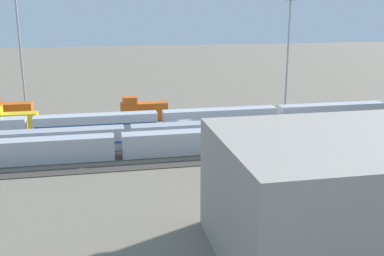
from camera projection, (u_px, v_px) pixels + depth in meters
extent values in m
plane|color=#756B5B|center=(186.00, 133.00, 88.04)|extent=(400.00, 400.00, 0.00)
cube|color=#3D3833|center=(172.00, 113.00, 104.59)|extent=(140.00, 2.80, 0.12)
cube|color=#4C443D|center=(175.00, 118.00, 99.86)|extent=(140.00, 2.80, 0.12)
cube|color=#3D3833|center=(179.00, 123.00, 95.12)|extent=(140.00, 2.80, 0.12)
cube|color=#4C443D|center=(183.00, 130.00, 90.39)|extent=(140.00, 2.80, 0.12)
cube|color=#3D3833|center=(188.00, 136.00, 85.66)|extent=(140.00, 2.80, 0.12)
cube|color=#3D3833|center=(193.00, 144.00, 80.92)|extent=(140.00, 2.80, 0.12)
cube|color=#4C443D|center=(199.00, 153.00, 76.19)|extent=(140.00, 2.80, 0.12)
cube|color=#3D3833|center=(206.00, 162.00, 71.45)|extent=(140.00, 2.80, 0.12)
cube|color=#A8AAB2|center=(340.00, 142.00, 75.27)|extent=(23.00, 3.00, 3.80)
cube|color=black|center=(340.00, 143.00, 75.29)|extent=(22.40, 3.06, 0.36)
cube|color=silver|center=(331.00, 113.00, 95.91)|extent=(23.00, 3.00, 3.80)
cube|color=#285193|center=(331.00, 112.00, 95.88)|extent=(22.40, 3.06, 0.36)
cube|color=silver|center=(220.00, 118.00, 91.30)|extent=(23.00, 3.00, 3.80)
cube|color=#285193|center=(220.00, 119.00, 91.34)|extent=(22.40, 3.06, 0.36)
cube|color=silver|center=(97.00, 124.00, 86.70)|extent=(23.00, 3.00, 3.80)
cube|color=#285193|center=(97.00, 123.00, 86.65)|extent=(22.40, 3.06, 0.36)
cube|color=#A8AAB2|center=(197.00, 133.00, 80.53)|extent=(23.00, 3.00, 3.80)
cube|color=#285193|center=(197.00, 133.00, 80.52)|extent=(22.40, 3.06, 0.36)
cube|color=#A8AAB2|center=(55.00, 141.00, 75.92)|extent=(23.00, 3.00, 3.80)
cube|color=#285193|center=(55.00, 143.00, 76.02)|extent=(22.40, 3.06, 0.36)
cube|color=#D85914|center=(144.00, 111.00, 98.09)|extent=(10.00, 3.00, 3.60)
cube|color=#D85914|center=(130.00, 100.00, 96.87)|extent=(3.00, 2.70, 1.40)
cube|color=gold|center=(11.00, 122.00, 88.36)|extent=(10.00, 3.00, 3.60)
cube|color=#B7BABF|center=(327.00, 134.00, 80.05)|extent=(23.00, 3.00, 3.80)
cube|color=#B7BABF|center=(192.00, 142.00, 75.44)|extent=(23.00, 3.00, 3.80)
cube|color=#B7BABF|center=(39.00, 151.00, 70.84)|extent=(23.00, 3.00, 3.80)
cube|color=#D85914|center=(8.00, 112.00, 97.38)|extent=(10.00, 3.00, 3.60)
cylinder|color=#9EA0A5|center=(20.00, 48.00, 97.78)|extent=(0.44, 0.44, 29.88)
cylinder|color=#9EA0A5|center=(288.00, 54.00, 109.73)|extent=(0.44, 0.44, 25.04)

